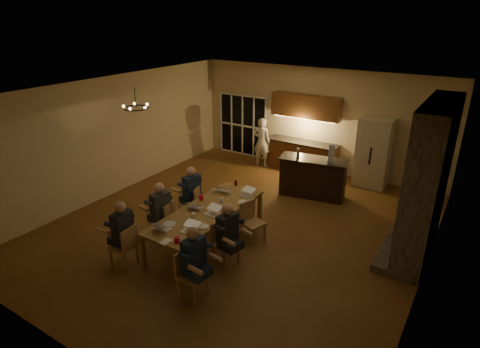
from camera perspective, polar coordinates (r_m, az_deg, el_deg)
name	(u,v)px	position (r m, az deg, el deg)	size (l,w,h in m)	color
floor	(239,227)	(9.57, -0.11, -7.54)	(9.00, 9.00, 0.00)	brown
back_wall	(317,120)	(12.76, 10.96, 7.51)	(8.00, 0.04, 3.20)	beige
left_wall	(115,136)	(11.45, -17.41, 5.21)	(0.04, 9.00, 3.20)	beige
right_wall	(436,208)	(7.69, 26.11, -4.38)	(0.04, 9.00, 3.20)	beige
ceiling	(239,91)	(8.45, -0.12, 11.79)	(8.00, 9.00, 0.04)	white
french_doors	(243,125)	(14.03, 0.40, 6.92)	(1.86, 0.08, 2.10)	black
fireplace	(428,181)	(8.82, 25.15, -0.91)	(0.58, 2.50, 3.20)	#766A5D
kitchenette	(304,134)	(12.69, 9.02, 5.68)	(2.24, 0.68, 2.40)	brown
refrigerator	(374,153)	(12.05, 18.47, 2.90)	(0.90, 0.68, 2.00)	beige
dining_table	(207,226)	(8.89, -4.67, -7.34)	(1.10, 3.04, 0.75)	olive
bar_island	(313,178)	(11.08, 10.29, -0.50)	(1.81, 0.68, 1.08)	black
chair_left_near	(123,246)	(8.36, -16.31, -9.78)	(0.44, 0.44, 0.89)	tan
chair_left_mid	(162,220)	(9.11, -10.98, -6.42)	(0.44, 0.44, 0.89)	tan
chair_left_far	(190,203)	(9.76, -7.09, -4.15)	(0.44, 0.44, 0.89)	tan
chair_right_near	(192,275)	(7.30, -6.77, -14.07)	(0.44, 0.44, 0.89)	tan
chair_right_mid	(226,244)	(8.10, -2.01, -9.90)	(0.44, 0.44, 0.89)	tan
chair_right_far	(253,223)	(8.85, 1.90, -6.91)	(0.44, 0.44, 0.89)	tan
person_left_near	(123,233)	(8.28, -16.26, -8.11)	(0.60, 0.60, 1.38)	#23252D
person_right_near	(194,262)	(7.19, -6.55, -12.31)	(0.60, 0.60, 1.38)	#1E304B
person_left_mid	(161,212)	(8.90, -11.16, -5.36)	(0.60, 0.60, 1.38)	#3B4046
person_right_mid	(228,236)	(7.89, -1.79, -8.77)	(0.60, 0.60, 1.38)	#23252D
person_left_far	(192,194)	(9.66, -6.83, -2.81)	(0.60, 0.60, 1.38)	#1E304B
standing_person	(262,142)	(13.02, 3.12, 4.54)	(0.59, 0.38, 1.61)	white
chandelier	(136,108)	(9.30, -14.54, 9.10)	(0.58, 0.58, 0.03)	black
laptop_a	(163,224)	(8.08, -10.93, -6.97)	(0.32, 0.28, 0.23)	silver
laptop_b	(189,227)	(7.89, -7.21, -7.46)	(0.32, 0.28, 0.23)	silver
laptop_c	(196,203)	(8.81, -6.24, -4.09)	(0.32, 0.28, 0.23)	silver
laptop_d	(212,210)	(8.49, -4.03, -5.09)	(0.32, 0.28, 0.23)	silver
laptop_e	(226,187)	(9.54, -2.06, -1.83)	(0.32, 0.28, 0.23)	silver
laptop_f	(246,192)	(9.29, 0.87, -2.51)	(0.32, 0.28, 0.23)	silver
mug_front	(193,215)	(8.44, -6.66, -5.85)	(0.09, 0.09, 0.10)	silver
mug_mid	(222,200)	(9.03, -2.61, -3.74)	(0.09, 0.09, 0.10)	silver
mug_back	(213,191)	(9.47, -3.79, -2.47)	(0.08, 0.08, 0.10)	silver
redcup_near	(177,240)	(7.60, -8.97, -9.29)	(0.10, 0.10, 0.12)	red
redcup_mid	(201,198)	(9.16, -5.55, -3.38)	(0.09, 0.09, 0.12)	red
can_silver	(188,222)	(8.19, -7.47, -6.73)	(0.06, 0.06, 0.12)	#B2B2B7
can_cola	(236,183)	(9.88, -0.60, -1.29)	(0.07, 0.07, 0.12)	#3F0F0C
plate_near	(203,227)	(8.09, -5.28, -7.45)	(0.23, 0.23, 0.02)	silver
plate_left	(170,224)	(8.27, -9.98, -6.99)	(0.25, 0.25, 0.02)	silver
plate_far	(243,202)	(9.02, 0.44, -4.04)	(0.24, 0.24, 0.02)	silver
notepad	(166,241)	(7.70, -10.47, -9.42)	(0.16, 0.23, 0.01)	white
bar_bottle	(298,153)	(10.93, 8.26, 3.03)	(0.08, 0.08, 0.24)	#99999E
bar_blender	(331,153)	(10.68, 12.87, 2.87)	(0.15, 0.15, 0.47)	silver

